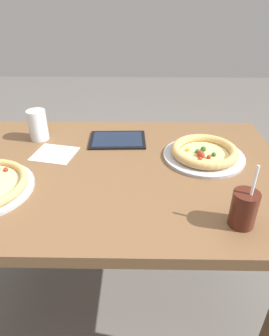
# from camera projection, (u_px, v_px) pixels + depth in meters

# --- Properties ---
(ground_plane) EXTENTS (8.00, 8.00, 0.00)m
(ground_plane) POSITION_uv_depth(u_px,v_px,m) (120.00, 295.00, 1.54)
(ground_plane) COLOR #66605B
(dining_table) EXTENTS (1.28, 0.86, 0.75)m
(dining_table) POSITION_uv_depth(u_px,v_px,m) (116.00, 192.00, 1.20)
(dining_table) COLOR brown
(dining_table) RESTS_ON ground
(pizza_far) EXTENTS (0.32, 0.32, 0.05)m
(pizza_far) POSITION_uv_depth(u_px,v_px,m) (204.00, 153.00, 1.20)
(pizza_far) COLOR #B7B7BC
(pizza_far) RESTS_ON dining_table
(drink_cup_colored) EXTENTS (0.07, 0.07, 0.19)m
(drink_cup_colored) POSITION_uv_depth(u_px,v_px,m) (244.00, 209.00, 0.85)
(drink_cup_colored) COLOR #4C1E14
(drink_cup_colored) RESTS_ON dining_table
(water_cup_clear) EXTENTS (0.08, 0.08, 0.13)m
(water_cup_clear) POSITION_uv_depth(u_px,v_px,m) (38.00, 125.00, 1.32)
(water_cup_clear) COLOR silver
(water_cup_clear) RESTS_ON dining_table
(paper_napkin) EXTENTS (0.19, 0.17, 0.00)m
(paper_napkin) POSITION_uv_depth(u_px,v_px,m) (55.00, 154.00, 1.23)
(paper_napkin) COLOR white
(paper_napkin) RESTS_ON dining_table
(tablet) EXTENTS (0.25, 0.18, 0.01)m
(tablet) POSITION_uv_depth(u_px,v_px,m) (118.00, 140.00, 1.33)
(tablet) COLOR black
(tablet) RESTS_ON dining_table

